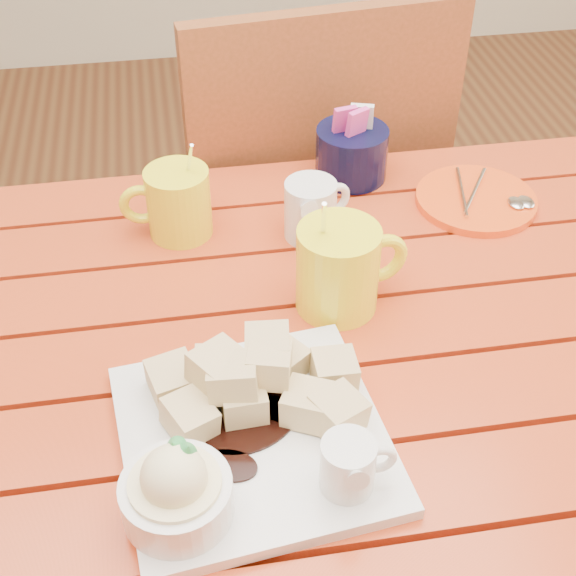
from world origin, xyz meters
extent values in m
cube|color=#B03716|center=(0.00, -0.23, 0.73)|extent=(1.20, 0.11, 0.03)
cube|color=#B03716|center=(0.00, -0.11, 0.73)|extent=(1.20, 0.11, 0.03)
cube|color=#B03716|center=(0.00, 0.00, 0.73)|extent=(1.20, 0.11, 0.03)
cube|color=#B03716|center=(0.00, 0.11, 0.73)|extent=(1.20, 0.11, 0.03)
cube|color=#B03716|center=(0.00, 0.23, 0.73)|extent=(1.20, 0.11, 0.03)
cube|color=#B03716|center=(0.00, 0.34, 0.73)|extent=(1.20, 0.11, 0.03)
cube|color=#B03716|center=(0.00, 0.36, 0.68)|extent=(1.12, 0.04, 0.08)
cylinder|color=#B03716|center=(0.55, 0.35, 0.36)|extent=(0.06, 0.06, 0.72)
cube|color=white|center=(-0.03, -0.15, 0.76)|extent=(0.30, 0.30, 0.02)
cube|color=gold|center=(0.07, -0.09, 0.78)|extent=(0.05, 0.05, 0.04)
cube|color=gold|center=(-0.06, -0.07, 0.78)|extent=(0.05, 0.05, 0.04)
cube|color=gold|center=(0.01, -0.07, 0.78)|extent=(0.07, 0.07, 0.04)
cube|color=gold|center=(-0.06, -0.10, 0.82)|extent=(0.07, 0.07, 0.04)
cube|color=gold|center=(-0.11, -0.08, 0.78)|extent=(0.06, 0.06, 0.04)
cube|color=gold|center=(0.06, -0.15, 0.78)|extent=(0.07, 0.07, 0.04)
cube|color=gold|center=(-0.09, -0.13, 0.78)|extent=(0.06, 0.06, 0.04)
cube|color=gold|center=(-0.01, -0.10, 0.82)|extent=(0.06, 0.06, 0.04)
cube|color=gold|center=(-0.04, -0.12, 0.78)|extent=(0.05, 0.05, 0.04)
cube|color=gold|center=(0.03, -0.14, 0.78)|extent=(0.06, 0.06, 0.04)
cube|color=gold|center=(-0.04, -0.11, 0.82)|extent=(0.05, 0.05, 0.04)
cube|color=gold|center=(0.00, -0.08, 0.82)|extent=(0.05, 0.05, 0.04)
cylinder|color=white|center=(-0.11, -0.23, 0.79)|extent=(0.11, 0.11, 0.04)
cylinder|color=#FFECBB|center=(-0.11, -0.23, 0.80)|extent=(0.09, 0.09, 0.03)
sphere|color=#FFECBB|center=(-0.11, -0.23, 0.82)|extent=(0.06, 0.06, 0.06)
cone|color=green|center=(-0.10, -0.22, 0.84)|extent=(0.03, 0.04, 0.03)
cone|color=green|center=(-0.11, -0.21, 0.84)|extent=(0.03, 0.03, 0.02)
cylinder|color=white|center=(0.05, -0.23, 0.79)|extent=(0.05, 0.05, 0.06)
cylinder|color=black|center=(0.05, -0.23, 0.82)|extent=(0.04, 0.04, 0.01)
cone|color=white|center=(0.05, -0.25, 0.82)|extent=(0.02, 0.02, 0.03)
torus|color=white|center=(0.08, -0.23, 0.80)|extent=(0.04, 0.01, 0.04)
cylinder|color=yellow|center=(-0.08, 0.24, 0.80)|extent=(0.09, 0.09, 0.10)
cylinder|color=black|center=(-0.08, 0.24, 0.84)|extent=(0.07, 0.07, 0.01)
torus|color=yellow|center=(-0.13, 0.24, 0.80)|extent=(0.06, 0.02, 0.06)
cylinder|color=silver|center=(-0.07, 0.25, 0.83)|extent=(0.02, 0.06, 0.13)
cylinder|color=yellow|center=(0.10, 0.05, 0.81)|extent=(0.10, 0.10, 0.11)
cylinder|color=black|center=(0.10, 0.05, 0.85)|extent=(0.09, 0.09, 0.01)
torus|color=yellow|center=(0.16, 0.06, 0.81)|extent=(0.07, 0.03, 0.07)
cylinder|color=silver|center=(0.08, 0.06, 0.85)|extent=(0.02, 0.07, 0.15)
cylinder|color=white|center=(0.10, 0.20, 0.79)|extent=(0.07, 0.07, 0.08)
cylinder|color=white|center=(0.10, 0.20, 0.83)|extent=(0.06, 0.06, 0.01)
cone|color=white|center=(0.10, 0.16, 0.82)|extent=(0.04, 0.04, 0.03)
torus|color=white|center=(0.14, 0.20, 0.79)|extent=(0.05, 0.03, 0.05)
cylinder|color=black|center=(0.18, 0.34, 0.79)|extent=(0.11, 0.11, 0.08)
cube|color=#E43E9F|center=(0.17, 0.34, 0.84)|extent=(0.04, 0.02, 0.05)
cube|color=white|center=(0.20, 0.34, 0.84)|extent=(0.04, 0.03, 0.05)
cube|color=#E43E9F|center=(0.19, 0.33, 0.84)|extent=(0.04, 0.03, 0.05)
cylinder|color=#FF5016|center=(0.35, 0.24, 0.76)|extent=(0.18, 0.18, 0.01)
cylinder|color=silver|center=(0.33, 0.25, 0.77)|extent=(0.03, 0.13, 0.01)
cylinder|color=silver|center=(0.35, 0.25, 0.77)|extent=(0.07, 0.11, 0.01)
ellipsoid|color=silver|center=(0.40, 0.21, 0.76)|extent=(0.02, 0.03, 0.01)
ellipsoid|color=silver|center=(0.41, 0.21, 0.76)|extent=(0.02, 0.03, 0.01)
cube|color=brown|center=(0.14, 0.66, 0.47)|extent=(0.51, 0.51, 0.03)
cylinder|color=brown|center=(0.31, 0.88, 0.23)|extent=(0.04, 0.04, 0.46)
cylinder|color=brown|center=(-0.07, 0.83, 0.23)|extent=(0.04, 0.04, 0.46)
cylinder|color=brown|center=(0.36, 0.49, 0.23)|extent=(0.04, 0.04, 0.46)
cylinder|color=brown|center=(-0.03, 0.44, 0.23)|extent=(0.04, 0.04, 0.46)
cube|color=brown|center=(0.17, 0.45, 0.73)|extent=(0.46, 0.09, 0.48)
camera|label=1|loc=(-0.08, -0.68, 1.42)|focal=50.00mm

